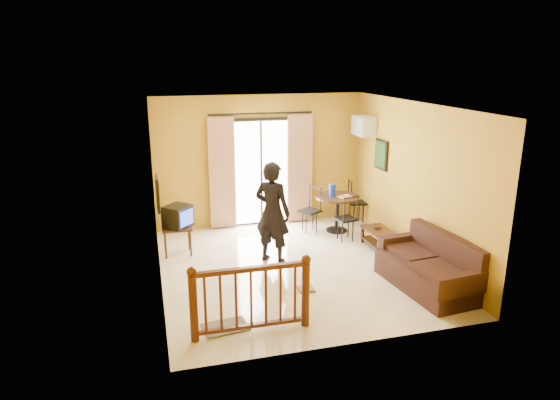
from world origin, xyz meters
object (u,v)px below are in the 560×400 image
object	(u,v)px
sofa	(430,269)
standing_person	(272,212)
coffee_table	(379,236)
television	(178,216)
dining_table	(337,203)

from	to	relation	value
sofa	standing_person	xyz separation A→B (m)	(-2.13, 1.72, 0.58)
coffee_table	television	bearing A→B (deg)	169.52
sofa	standing_person	size ratio (longest dim) A/B	1.05
standing_person	sofa	bearing A→B (deg)	-176.91
dining_table	sofa	distance (m)	2.97
dining_table	standing_person	size ratio (longest dim) A/B	0.50
dining_table	sofa	world-z (taller)	sofa
sofa	standing_person	bearing A→B (deg)	135.32
dining_table	coffee_table	xyz separation A→B (m)	(0.42, -1.13, -0.37)
coffee_table	sofa	xyz separation A→B (m)	(0.01, -1.79, 0.09)
television	sofa	distance (m)	4.49
television	sofa	world-z (taller)	television
coffee_table	sofa	size ratio (longest dim) A/B	0.42
television	dining_table	distance (m)	3.33
television	coffee_table	xyz separation A→B (m)	(3.72, -0.69, -0.50)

